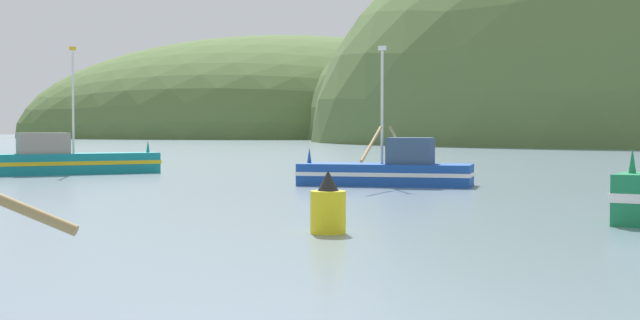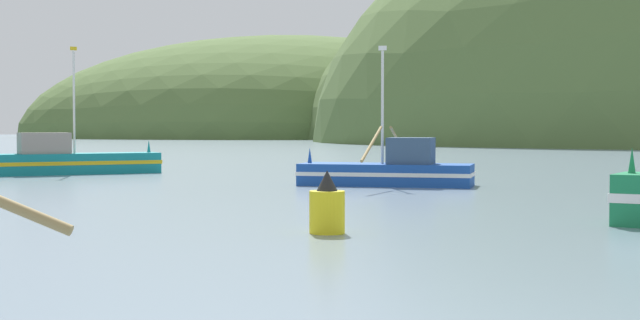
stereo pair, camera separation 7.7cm
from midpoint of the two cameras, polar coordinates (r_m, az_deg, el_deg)
The scene contains 4 objects.
hill_far_center at distance 228.97m, azimuth -1.98°, elevation 1.45°, with size 131.80×105.44×50.03m, color #516B38.
fishing_boat_blue at distance 40.10m, azimuth 4.44°, elevation -0.64°, with size 7.97×10.21×6.13m.
fishing_boat_teal at distance 51.27m, azimuth -15.96°, elevation -0.04°, with size 10.53×6.40×6.93m.
channel_buoy at distance 22.11m, azimuth 0.55°, elevation -2.98°, with size 0.86×0.86×1.53m.
Camera 2 is at (-5.42, -2.14, 2.59)m, focal length 51.21 mm.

